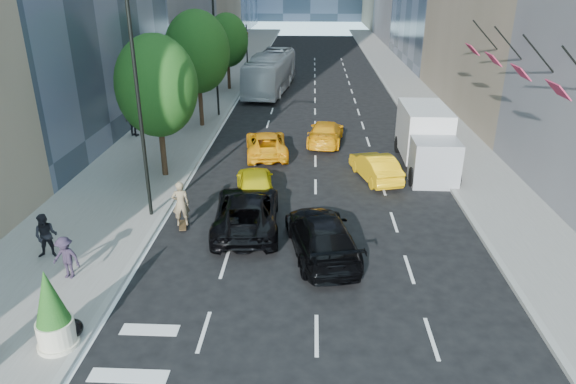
{
  "coord_description": "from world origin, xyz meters",
  "views": [
    {
      "loc": [
        0.72,
        -16.82,
        10.22
      ],
      "look_at": [
        -0.23,
        3.45,
        1.6
      ],
      "focal_mm": 32.0,
      "sensor_mm": 36.0,
      "label": 1
    }
  ],
  "objects_px": {
    "black_sedan_lincoln": "(247,211)",
    "box_truck": "(426,139)",
    "city_bus": "(271,72)",
    "black_sedan_mercedes": "(322,235)",
    "skateboarder": "(181,207)",
    "planter_shrub": "(52,311)"
  },
  "relations": [
    {
      "from": "black_sedan_lincoln",
      "to": "box_truck",
      "type": "xyz_separation_m",
      "value": [
        9.2,
        8.2,
        0.86
      ]
    },
    {
      "from": "black_sedan_mercedes",
      "to": "city_bus",
      "type": "bearing_deg",
      "value": -92.92
    },
    {
      "from": "black_sedan_lincoln",
      "to": "black_sedan_mercedes",
      "type": "bearing_deg",
      "value": 142.78
    },
    {
      "from": "skateboarder",
      "to": "box_truck",
      "type": "distance_m",
      "value": 14.64
    },
    {
      "from": "skateboarder",
      "to": "city_bus",
      "type": "height_order",
      "value": "city_bus"
    },
    {
      "from": "box_truck",
      "to": "planter_shrub",
      "type": "xyz_separation_m",
      "value": [
        -13.8,
        -16.31,
        -0.31
      ]
    },
    {
      "from": "black_sedan_lincoln",
      "to": "city_bus",
      "type": "bearing_deg",
      "value": -91.46
    },
    {
      "from": "black_sedan_lincoln",
      "to": "box_truck",
      "type": "bearing_deg",
      "value": -142.14
    },
    {
      "from": "black_sedan_mercedes",
      "to": "city_bus",
      "type": "xyz_separation_m",
      "value": [
        -4.4,
        30.76,
        0.94
      ]
    },
    {
      "from": "planter_shrub",
      "to": "skateboarder",
      "type": "bearing_deg",
      "value": 77.5
    },
    {
      "from": "skateboarder",
      "to": "planter_shrub",
      "type": "xyz_separation_m",
      "value": [
        -1.77,
        -8.0,
        0.35
      ]
    },
    {
      "from": "city_bus",
      "to": "box_truck",
      "type": "relative_size",
      "value": 1.83
    },
    {
      "from": "box_truck",
      "to": "black_sedan_lincoln",
      "type": "bearing_deg",
      "value": -137.63
    },
    {
      "from": "skateboarder",
      "to": "black_sedan_lincoln",
      "type": "xyz_separation_m",
      "value": [
        2.83,
        0.11,
        -0.2
      ]
    },
    {
      "from": "black_sedan_mercedes",
      "to": "black_sedan_lincoln",
      "type": "bearing_deg",
      "value": -44.42
    },
    {
      "from": "black_sedan_lincoln",
      "to": "black_sedan_mercedes",
      "type": "height_order",
      "value": "black_sedan_mercedes"
    },
    {
      "from": "skateboarder",
      "to": "city_bus",
      "type": "xyz_separation_m",
      "value": [
        1.63,
        28.76,
        0.75
      ]
    },
    {
      "from": "skateboarder",
      "to": "box_truck",
      "type": "bearing_deg",
      "value": -158.76
    },
    {
      "from": "black_sedan_mercedes",
      "to": "skateboarder",
      "type": "bearing_deg",
      "value": -29.42
    },
    {
      "from": "black_sedan_mercedes",
      "to": "planter_shrub",
      "type": "distance_m",
      "value": 9.86
    },
    {
      "from": "box_truck",
      "to": "planter_shrub",
      "type": "height_order",
      "value": "box_truck"
    },
    {
      "from": "skateboarder",
      "to": "city_bus",
      "type": "bearing_deg",
      "value": -106.64
    }
  ]
}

